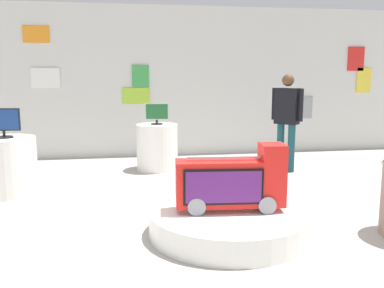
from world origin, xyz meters
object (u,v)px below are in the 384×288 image
Objects in this scene: display_pedestal_left_rear at (6,166)px; tv_on_left_rear at (3,122)px; main_display_pedestal at (229,222)px; display_pedestal_center_rear at (157,147)px; tv_on_center_rear at (157,113)px; novelty_firetruck_tv at (232,183)px; shopper_browsing_near_truck at (287,115)px.

tv_on_left_rear is (0.00, -0.00, 0.60)m from display_pedestal_left_rear.
display_pedestal_left_rear is 1.79× the size of tv_on_left_rear.
display_pedestal_left_rear is (-2.65, 1.94, 0.26)m from main_display_pedestal.
tv_on_center_rear is (0.00, -0.00, 0.58)m from display_pedestal_center_rear.
main_display_pedestal is 3.70× the size of tv_on_left_rear.
display_pedestal_center_rear is 0.58m from tv_on_center_rear.
tv_on_left_rear is 1.12× the size of tv_on_center_rear.
main_display_pedestal is 3.29m from display_pedestal_left_rear.
display_pedestal_left_rear is at bearing -151.26° from tv_on_center_rear.
main_display_pedestal is 1.47× the size of novelty_firetruck_tv.
tv_on_center_rear reaches higher than main_display_pedestal.
tv_on_center_rear is (-0.48, 3.13, 0.85)m from main_display_pedestal.
tv_on_left_rear reaches higher than main_display_pedestal.
tv_on_left_rear is (-2.65, 1.94, 0.87)m from main_display_pedestal.
display_pedestal_left_rear is 0.49× the size of shopper_browsing_near_truck.
novelty_firetruck_tv is 1.44× the size of display_pedestal_center_rear.
novelty_firetruck_tv is at bearing -80.89° from display_pedestal_center_rear.
tv_on_center_rear is at bearing 98.76° from main_display_pedestal.
display_pedestal_left_rear is at bearing 143.82° from novelty_firetruck_tv.
main_display_pedestal is at bearing -36.27° from display_pedestal_left_rear.
tv_on_center_rear is (2.16, 1.19, 0.58)m from display_pedestal_left_rear.
shopper_browsing_near_truck reaches higher than display_pedestal_left_rear.
shopper_browsing_near_truck is (1.65, 2.64, 0.83)m from main_display_pedestal.
shopper_browsing_near_truck is at bearing -12.81° from tv_on_center_rear.
tv_on_center_rear is at bearing -84.76° from display_pedestal_center_rear.
display_pedestal_center_rear is (2.16, 1.19, 0.00)m from display_pedestal_left_rear.
tv_on_center_rear reaches higher than novelty_firetruck_tv.
tv_on_center_rear reaches higher than display_pedestal_center_rear.
tv_on_left_rear is at bearing -151.17° from tv_on_center_rear.
tv_on_center_rear is at bearing 28.74° from display_pedestal_left_rear.
display_pedestal_center_rear is 0.48× the size of shopper_browsing_near_truck.
tv_on_center_rear reaches higher than display_pedestal_left_rear.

